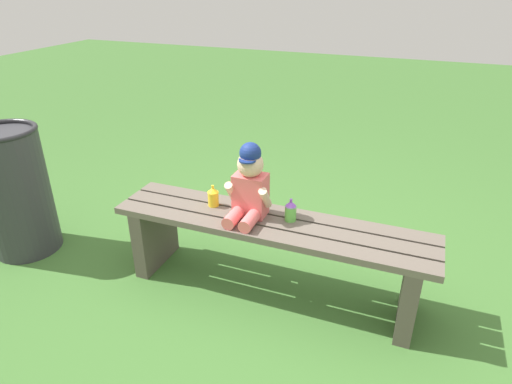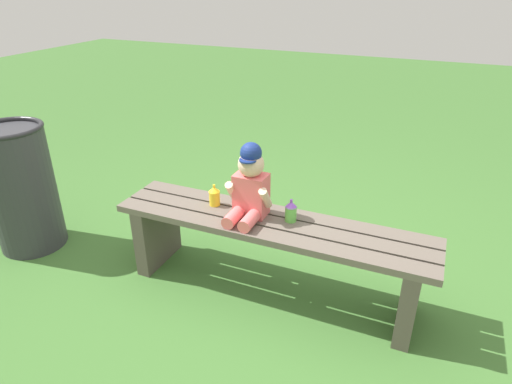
% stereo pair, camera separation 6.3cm
% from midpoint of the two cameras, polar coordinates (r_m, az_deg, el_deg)
% --- Properties ---
extents(ground_plane, '(16.00, 16.00, 0.00)m').
position_cam_midpoint_polar(ground_plane, '(2.57, 2.49, -12.41)').
color(ground_plane, '#3D6B2D').
extents(park_bench, '(1.70, 0.36, 0.45)m').
position_cam_midpoint_polar(park_bench, '(2.39, 2.63, -6.63)').
color(park_bench, '#60564C').
rests_on(park_bench, ground_plane).
extents(child_figure, '(0.23, 0.27, 0.40)m').
position_cam_midpoint_polar(child_figure, '(2.28, -0.02, 0.85)').
color(child_figure, '#E56666').
rests_on(child_figure, park_bench).
extents(sippy_cup_left, '(0.06, 0.06, 0.12)m').
position_cam_midpoint_polar(sippy_cup_left, '(2.45, -4.63, -0.46)').
color(sippy_cup_left, yellow).
rests_on(sippy_cup_left, park_bench).
extents(sippy_cup_right, '(0.06, 0.06, 0.12)m').
position_cam_midpoint_polar(sippy_cup_right, '(2.30, 5.30, -2.44)').
color(sippy_cup_right, '#66CC4C').
rests_on(sippy_cup_right, park_bench).
extents(trash_bin, '(0.41, 0.41, 0.81)m').
position_cam_midpoint_polar(trash_bin, '(3.10, -27.43, 0.48)').
color(trash_bin, '#333338').
rests_on(trash_bin, ground_plane).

